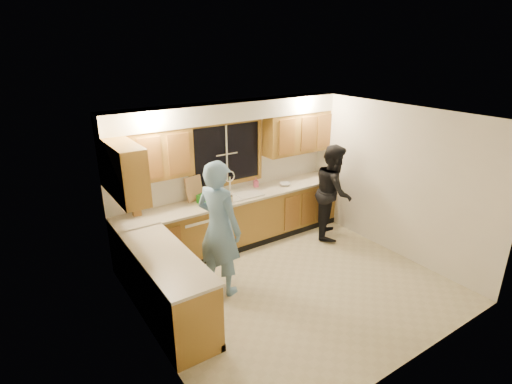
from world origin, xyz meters
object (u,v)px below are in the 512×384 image
at_px(woman, 333,191).
at_px(knife_block, 136,209).
at_px(dishwasher, 193,235).
at_px(dish_crate, 209,198).
at_px(stove, 186,312).
at_px(man, 219,228).
at_px(bowl, 285,184).
at_px(soap_bottle, 256,182).
at_px(sink, 236,199).

height_order(woman, knife_block, woman).
xyz_separation_m(dishwasher, dish_crate, (0.34, 0.02, 0.58)).
xyz_separation_m(stove, man, (0.89, 0.76, 0.53)).
distance_m(woman, dish_crate, 2.28).
height_order(stove, bowl, bowl).
bearing_deg(bowl, soap_bottle, 154.52).
relative_size(dishwasher, man, 0.42).
bearing_deg(dishwasher, man, -93.35).
bearing_deg(woman, dishwasher, 118.46).
xyz_separation_m(sink, dish_crate, (-0.51, 0.01, 0.13)).
bearing_deg(knife_block, soap_bottle, 4.60).
bearing_deg(dish_crate, bowl, -1.99).
bearing_deg(sink, dishwasher, -179.01).
bearing_deg(sink, dish_crate, 179.26).
distance_m(man, knife_block, 1.43).
distance_m(man, bowl, 2.19).
relative_size(sink, man, 0.44).
xyz_separation_m(sink, stove, (-1.80, -1.82, -0.41)).
xyz_separation_m(soap_bottle, bowl, (0.49, -0.23, -0.06)).
bearing_deg(bowl, knife_block, 175.92).
bearing_deg(bowl, dish_crate, 178.01).
bearing_deg(stove, sink, 45.39).
distance_m(dishwasher, woman, 2.63).
relative_size(stove, bowl, 4.44).
distance_m(sink, dishwasher, 0.96).
xyz_separation_m(sink, bowl, (1.03, -0.05, 0.08)).
bearing_deg(dishwasher, woman, -14.50).
distance_m(knife_block, dish_crate, 1.17).
relative_size(stove, knife_block, 4.09).
bearing_deg(man, woman, -102.30).
bearing_deg(knife_block, dishwasher, -7.48).
xyz_separation_m(knife_block, dish_crate, (1.16, -0.14, -0.04)).
height_order(soap_bottle, bowl, soap_bottle).
relative_size(stove, woman, 0.52).
distance_m(stove, knife_block, 2.06).
bearing_deg(soap_bottle, dish_crate, -170.40).
bearing_deg(bowl, dishwasher, 179.01).
xyz_separation_m(sink, knife_block, (-1.67, 0.15, 0.17)).
bearing_deg(soap_bottle, bowl, -25.48).
xyz_separation_m(man, woman, (2.57, 0.40, -0.12)).
xyz_separation_m(stove, knife_block, (0.13, 1.97, 0.58)).
xyz_separation_m(stove, bowl, (2.83, 1.78, 0.49)).
height_order(sink, soap_bottle, sink).
bearing_deg(soap_bottle, woman, -37.24).
bearing_deg(sink, bowl, -2.61).
relative_size(knife_block, soap_bottle, 1.24).
bearing_deg(soap_bottle, stove, -139.38).
bearing_deg(bowl, sink, 177.39).
xyz_separation_m(man, bowl, (1.94, 1.01, -0.03)).
xyz_separation_m(sink, woman, (1.66, -0.66, -0.00)).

